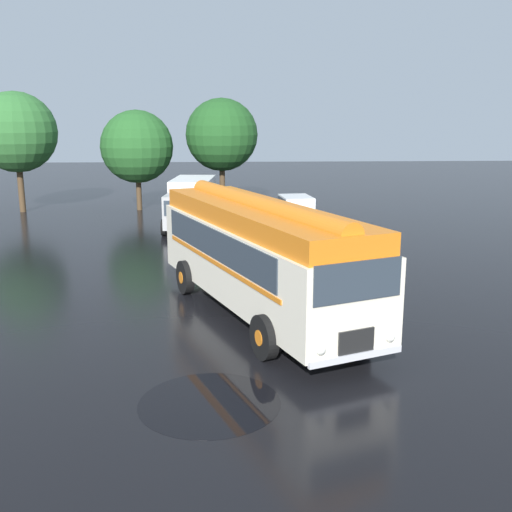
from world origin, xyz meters
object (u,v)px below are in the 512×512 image
car_mid_left (296,212)px  box_van (191,202)px  vintage_bus (259,251)px  car_near_left (246,214)px

car_mid_left → box_van: 5.46m
car_mid_left → box_van: (-5.42, 0.42, 0.52)m
vintage_bus → car_mid_left: size_ratio=2.36×
box_van → car_mid_left: bearing=-4.4°
car_near_left → car_mid_left: 2.72m
vintage_bus → car_mid_left: 14.02m
vintage_bus → car_mid_left: (2.72, 13.71, -1.05)m
car_near_left → box_van: box_van is taller
car_mid_left → box_van: box_van is taller
car_near_left → box_van: bearing=159.3°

